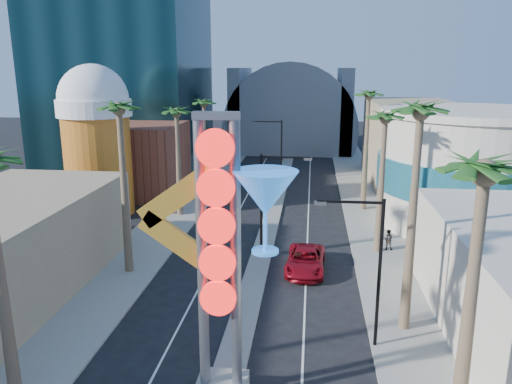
{
  "coord_description": "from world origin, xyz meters",
  "views": [
    {
      "loc": [
        3.65,
        -15.79,
        14.2
      ],
      "look_at": [
        -0.23,
        18.55,
        5.5
      ],
      "focal_mm": 35.0,
      "sensor_mm": 36.0,
      "label": 1
    }
  ],
  "objects": [
    {
      "name": "filler_east",
      "position": [
        16.0,
        48.0,
        5.0
      ],
      "size": [
        10.0,
        20.0,
        10.0
      ],
      "primitive_type": "cube",
      "color": "#988362",
      "rests_on": "ground"
    },
    {
      "name": "streetlight_0",
      "position": [
        0.55,
        20.0,
        4.88
      ],
      "size": [
        3.79,
        0.25,
        8.0
      ],
      "color": "black",
      "rests_on": "ground"
    },
    {
      "name": "turquoise_building",
      "position": [
        18.0,
        30.0,
        5.25
      ],
      "size": [
        16.6,
        16.6,
        10.6
      ],
      "color": "beige",
      "rests_on": "ground"
    },
    {
      "name": "palm_1",
      "position": [
        -9.0,
        16.0,
        10.82
      ],
      "size": [
        2.4,
        2.4,
        12.7
      ],
      "color": "brown",
      "rests_on": "ground"
    },
    {
      "name": "palm_5",
      "position": [
        9.0,
        10.0,
        11.27
      ],
      "size": [
        2.4,
        2.4,
        13.2
      ],
      "color": "brown",
      "rests_on": "ground"
    },
    {
      "name": "palm_6",
      "position": [
        9.0,
        22.0,
        9.93
      ],
      "size": [
        2.4,
        2.4,
        11.7
      ],
      "color": "brown",
      "rests_on": "ground"
    },
    {
      "name": "sidewalk_west",
      "position": [
        -9.5,
        35.0,
        0.07
      ],
      "size": [
        5.0,
        100.0,
        0.15
      ],
      "primitive_type": "cube",
      "color": "gray",
      "rests_on": "ground"
    },
    {
      "name": "palm_3",
      "position": [
        -9.0,
        42.0,
        9.48
      ],
      "size": [
        2.4,
        2.4,
        11.2
      ],
      "color": "brown",
      "rests_on": "ground"
    },
    {
      "name": "streetlight_2",
      "position": [
        6.72,
        8.0,
        4.83
      ],
      "size": [
        3.45,
        0.25,
        8.0
      ],
      "color": "black",
      "rests_on": "ground"
    },
    {
      "name": "streetlight_1",
      "position": [
        -0.55,
        44.0,
        4.88
      ],
      "size": [
        3.79,
        0.25,
        8.0
      ],
      "color": "black",
      "rests_on": "ground"
    },
    {
      "name": "palm_4",
      "position": [
        9.0,
        0.0,
        10.38
      ],
      "size": [
        2.4,
        2.4,
        12.2
      ],
      "color": "brown",
      "rests_on": "ground"
    },
    {
      "name": "palm_7",
      "position": [
        9.0,
        34.0,
        10.82
      ],
      "size": [
        2.4,
        2.4,
        12.7
      ],
      "color": "brown",
      "rests_on": "ground"
    },
    {
      "name": "red_pickup",
      "position": [
        3.43,
        17.65,
        0.8
      ],
      "size": [
        2.91,
        5.88,
        1.6
      ],
      "primitive_type": "imported",
      "rotation": [
        0.0,
        0.0,
        -0.04
      ],
      "color": "maroon",
      "rests_on": "ground"
    },
    {
      "name": "canopy",
      "position": [
        0.0,
        72.0,
        4.31
      ],
      "size": [
        22.0,
        16.0,
        22.0
      ],
      "color": "slate",
      "rests_on": "ground"
    },
    {
      "name": "brick_filler_west",
      "position": [
        -16.0,
        38.0,
        4.0
      ],
      "size": [
        10.0,
        10.0,
        8.0
      ],
      "primitive_type": "cube",
      "color": "brown",
      "rests_on": "ground"
    },
    {
      "name": "median",
      "position": [
        0.0,
        38.0,
        0.07
      ],
      "size": [
        1.6,
        84.0,
        0.15
      ],
      "primitive_type": "cube",
      "color": "gray",
      "rests_on": "ground"
    },
    {
      "name": "pedestrian_b",
      "position": [
        9.83,
        22.31,
        0.97
      ],
      "size": [
        0.88,
        0.72,
        1.65
      ],
      "primitive_type": "imported",
      "rotation": [
        0.0,
        0.0,
        3.01
      ],
      "color": "gray",
      "rests_on": "sidewalk_east"
    },
    {
      "name": "palm_2",
      "position": [
        -9.0,
        30.0,
        9.48
      ],
      "size": [
        2.4,
        2.4,
        11.2
      ],
      "color": "brown",
      "rests_on": "ground"
    },
    {
      "name": "neon_sign",
      "position": [
        0.82,
        2.96,
        7.31
      ],
      "size": [
        6.53,
        2.6,
        12.55
      ],
      "color": "gray",
      "rests_on": "ground"
    },
    {
      "name": "sidewalk_east",
      "position": [
        9.5,
        35.0,
        0.07
      ],
      "size": [
        5.0,
        100.0,
        0.15
      ],
      "primitive_type": "cube",
      "color": "gray",
      "rests_on": "ground"
    },
    {
      "name": "beer_mug",
      "position": [
        -17.0,
        30.0,
        7.84
      ],
      "size": [
        7.0,
        7.0,
        14.5
      ],
      "color": "#B14917",
      "rests_on": "ground"
    }
  ]
}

